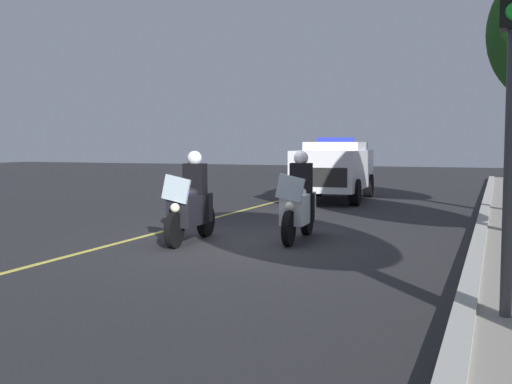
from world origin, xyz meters
The scene contains 6 objects.
ground_plane centered at (0.00, 0.00, 0.00)m, with size 80.00×80.00×0.00m, color #28282B.
curb_strip centered at (0.00, 4.18, 0.07)m, with size 48.00×0.24×0.15m, color #B7B5AD.
lane_stripe_center centered at (0.00, -2.13, 0.00)m, with size 48.00×0.12×0.01m, color #E0D14C.
police_motorcycle_lead_left centered at (0.44, -0.92, 0.70)m, with size 2.14×0.61×1.72m.
police_motorcycle_lead_right centered at (-0.52, 0.90, 0.70)m, with size 2.14×0.61×1.72m.
police_suv centered at (-9.05, -0.50, 1.07)m, with size 5.01×2.32×2.05m.
Camera 1 is at (11.04, 4.46, 1.86)m, focal length 44.28 mm.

